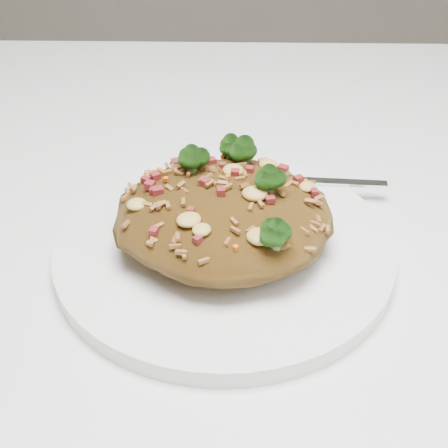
{
  "coord_description": "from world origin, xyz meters",
  "views": [
    {
      "loc": [
        0.09,
        -0.4,
        1.05
      ],
      "look_at": [
        0.08,
        -0.04,
        0.78
      ],
      "focal_mm": 50.0,
      "sensor_mm": 36.0,
      "label": 1
    }
  ],
  "objects": [
    {
      "name": "dining_table",
      "position": [
        0.0,
        0.0,
        0.66
      ],
      "size": [
        1.2,
        0.8,
        0.75
      ],
      "color": "white",
      "rests_on": "ground"
    },
    {
      "name": "fried_rice",
      "position": [
        0.08,
        -0.04,
        0.79
      ],
      "size": [
        0.16,
        0.14,
        0.07
      ],
      "color": "brown",
      "rests_on": "plate"
    },
    {
      "name": "plate",
      "position": [
        0.08,
        -0.04,
        0.76
      ],
      "size": [
        0.25,
        0.25,
        0.01
      ],
      "primitive_type": "cylinder",
      "color": "white",
      "rests_on": "dining_table"
    },
    {
      "name": "fork",
      "position": [
        0.14,
        0.04,
        0.77
      ],
      "size": [
        0.16,
        0.03,
        0.0
      ],
      "rotation": [
        0.0,
        0.0,
        -0.06
      ],
      "color": "silver",
      "rests_on": "plate"
    }
  ]
}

